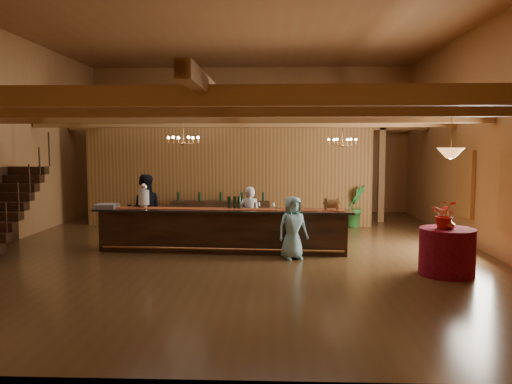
{
  "coord_description": "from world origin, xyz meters",
  "views": [
    {
      "loc": [
        0.96,
        -12.18,
        2.54
      ],
      "look_at": [
        0.48,
        0.62,
        1.35
      ],
      "focal_mm": 35.0,
      "sensor_mm": 36.0,
      "label": 1
    }
  ],
  "objects_px": {
    "chandelier_right": "(342,141)",
    "floor_plant": "(355,206)",
    "guest": "(293,228)",
    "staff_second": "(145,210)",
    "bartender": "(250,216)",
    "pendant_lamp": "(451,153)",
    "chandelier_left": "(183,140)",
    "raffle_drum": "(332,203)",
    "tasting_bar": "(222,230)",
    "round_table": "(447,252)",
    "beverage_dispenser": "(144,196)",
    "backbar_shelf": "(221,215)"
  },
  "relations": [
    {
      "from": "staff_second",
      "to": "floor_plant",
      "type": "distance_m",
      "value": 6.62
    },
    {
      "from": "backbar_shelf",
      "to": "bartender",
      "type": "height_order",
      "value": "bartender"
    },
    {
      "from": "guest",
      "to": "chandelier_left",
      "type": "bearing_deg",
      "value": 127.23
    },
    {
      "from": "floor_plant",
      "to": "tasting_bar",
      "type": "bearing_deg",
      "value": -134.44
    },
    {
      "from": "guest",
      "to": "round_table",
      "type": "bearing_deg",
      "value": -45.25
    },
    {
      "from": "beverage_dispenser",
      "to": "round_table",
      "type": "bearing_deg",
      "value": -18.03
    },
    {
      "from": "tasting_bar",
      "to": "chandelier_right",
      "type": "relative_size",
      "value": 7.77
    },
    {
      "from": "chandelier_right",
      "to": "chandelier_left",
      "type": "bearing_deg",
      "value": -160.3
    },
    {
      "from": "chandelier_left",
      "to": "guest",
      "type": "distance_m",
      "value": 3.75
    },
    {
      "from": "tasting_bar",
      "to": "guest",
      "type": "xyz_separation_m",
      "value": [
        1.66,
        -0.71,
        0.19
      ]
    },
    {
      "from": "tasting_bar",
      "to": "staff_second",
      "type": "xyz_separation_m",
      "value": [
        -2.05,
        0.7,
        0.39
      ]
    },
    {
      "from": "beverage_dispenser",
      "to": "bartender",
      "type": "distance_m",
      "value": 2.68
    },
    {
      "from": "chandelier_right",
      "to": "bartender",
      "type": "bearing_deg",
      "value": -147.06
    },
    {
      "from": "raffle_drum",
      "to": "guest",
      "type": "xyz_separation_m",
      "value": [
        -0.92,
        -0.52,
        -0.49
      ]
    },
    {
      "from": "round_table",
      "to": "bartender",
      "type": "relative_size",
      "value": 0.71
    },
    {
      "from": "chandelier_right",
      "to": "tasting_bar",
      "type": "bearing_deg",
      "value": -142.44
    },
    {
      "from": "pendant_lamp",
      "to": "floor_plant",
      "type": "xyz_separation_m",
      "value": [
        -0.88,
        5.82,
        -1.75
      ]
    },
    {
      "from": "raffle_drum",
      "to": "beverage_dispenser",
      "type": "bearing_deg",
      "value": 175.49
    },
    {
      "from": "chandelier_right",
      "to": "staff_second",
      "type": "relative_size",
      "value": 0.44
    },
    {
      "from": "bartender",
      "to": "backbar_shelf",
      "type": "bearing_deg",
      "value": -64.94
    },
    {
      "from": "chandelier_right",
      "to": "pendant_lamp",
      "type": "distance_m",
      "value": 4.66
    },
    {
      "from": "raffle_drum",
      "to": "tasting_bar",
      "type": "bearing_deg",
      "value": 175.68
    },
    {
      "from": "round_table",
      "to": "chandelier_left",
      "type": "relative_size",
      "value": 1.33
    },
    {
      "from": "chandelier_right",
      "to": "guest",
      "type": "xyz_separation_m",
      "value": [
        -1.49,
        -3.13,
        -1.95
      ]
    },
    {
      "from": "bartender",
      "to": "floor_plant",
      "type": "xyz_separation_m",
      "value": [
        3.15,
        3.06,
        -0.1
      ]
    },
    {
      "from": "guest",
      "to": "floor_plant",
      "type": "xyz_separation_m",
      "value": [
        2.11,
        4.55,
        -0.06
      ]
    },
    {
      "from": "backbar_shelf",
      "to": "guest",
      "type": "distance_m",
      "value": 4.58
    },
    {
      "from": "raffle_drum",
      "to": "chandelier_left",
      "type": "relative_size",
      "value": 0.42
    },
    {
      "from": "pendant_lamp",
      "to": "bartender",
      "type": "distance_m",
      "value": 5.16
    },
    {
      "from": "backbar_shelf",
      "to": "guest",
      "type": "bearing_deg",
      "value": -62.6
    },
    {
      "from": "pendant_lamp",
      "to": "staff_second",
      "type": "relative_size",
      "value": 0.49
    },
    {
      "from": "raffle_drum",
      "to": "round_table",
      "type": "bearing_deg",
      "value": -40.76
    },
    {
      "from": "tasting_bar",
      "to": "floor_plant",
      "type": "bearing_deg",
      "value": 48.83
    },
    {
      "from": "chandelier_right",
      "to": "bartender",
      "type": "height_order",
      "value": "chandelier_right"
    },
    {
      "from": "bartender",
      "to": "staff_second",
      "type": "bearing_deg",
      "value": 5.28
    },
    {
      "from": "beverage_dispenser",
      "to": "raffle_drum",
      "type": "relative_size",
      "value": 1.76
    },
    {
      "from": "beverage_dispenser",
      "to": "guest",
      "type": "xyz_separation_m",
      "value": [
        3.59,
        -0.87,
        -0.61
      ]
    },
    {
      "from": "pendant_lamp",
      "to": "guest",
      "type": "relative_size",
      "value": 0.63
    },
    {
      "from": "round_table",
      "to": "bartender",
      "type": "bearing_deg",
      "value": 145.63
    },
    {
      "from": "staff_second",
      "to": "chandelier_right",
      "type": "bearing_deg",
      "value": -175.53
    },
    {
      "from": "chandelier_right",
      "to": "floor_plant",
      "type": "bearing_deg",
      "value": 66.52
    },
    {
      "from": "pendant_lamp",
      "to": "chandelier_left",
      "type": "bearing_deg",
      "value": 153.26
    },
    {
      "from": "backbar_shelf",
      "to": "chandelier_left",
      "type": "xyz_separation_m",
      "value": [
        -0.68,
        -2.46,
        2.27
      ]
    },
    {
      "from": "beverage_dispenser",
      "to": "raffle_drum",
      "type": "height_order",
      "value": "beverage_dispenser"
    },
    {
      "from": "tasting_bar",
      "to": "backbar_shelf",
      "type": "xyz_separation_m",
      "value": [
        -0.41,
        3.37,
        -0.1
      ]
    },
    {
      "from": "guest",
      "to": "bartender",
      "type": "bearing_deg",
      "value": 102.84
    },
    {
      "from": "floor_plant",
      "to": "beverage_dispenser",
      "type": "bearing_deg",
      "value": -147.14
    },
    {
      "from": "backbar_shelf",
      "to": "chandelier_left",
      "type": "relative_size",
      "value": 3.76
    },
    {
      "from": "bartender",
      "to": "guest",
      "type": "bearing_deg",
      "value": 128.64
    },
    {
      "from": "pendant_lamp",
      "to": "bartender",
      "type": "xyz_separation_m",
      "value": [
        -4.03,
        2.76,
        -1.65
      ]
    }
  ]
}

